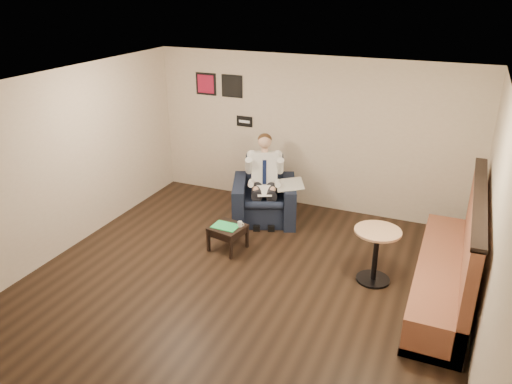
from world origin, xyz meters
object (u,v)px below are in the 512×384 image
at_px(side_table, 228,238).
at_px(smartphone, 235,224).
at_px(armchair, 264,192).
at_px(green_folder, 226,226).
at_px(banquette, 448,246).
at_px(coffee_mug, 240,224).
at_px(cafe_table, 375,256).
at_px(seated_man, 264,184).

distance_m(side_table, smartphone, 0.25).
bearing_deg(armchair, smartphone, -113.78).
height_order(green_folder, banquette, banquette).
distance_m(coffee_mug, smartphone, 0.13).
xyz_separation_m(side_table, green_folder, (-0.03, -0.01, 0.21)).
relative_size(armchair, cafe_table, 1.35).
relative_size(green_folder, cafe_table, 0.50).
relative_size(seated_man, cafe_table, 1.79).
relative_size(armchair, seated_man, 0.75).
height_order(armchair, coffee_mug, armchair).
height_order(seated_man, green_folder, seated_man).
distance_m(coffee_mug, cafe_table, 2.13).
height_order(armchair, cafe_table, armchair).
bearing_deg(seated_man, cafe_table, -49.42).
bearing_deg(armchair, coffee_mug, -108.44).
distance_m(green_folder, banquette, 3.27).
bearing_deg(smartphone, cafe_table, 17.21).
bearing_deg(cafe_table, armchair, 150.28).
xyz_separation_m(armchair, smartphone, (-0.04, -1.12, -0.12)).
bearing_deg(smartphone, coffee_mug, -7.10).
height_order(coffee_mug, smartphone, coffee_mug).
distance_m(seated_man, cafe_table, 2.45).
relative_size(side_table, banquette, 0.17).
distance_m(armchair, seated_man, 0.24).
relative_size(coffee_mug, smartphone, 0.68).
height_order(seated_man, banquette, banquette).
bearing_deg(coffee_mug, smartphone, 152.28).
bearing_deg(side_table, smartphone, 62.03).
distance_m(armchair, banquette, 3.36).
bearing_deg(cafe_table, seated_man, 152.30).
bearing_deg(smartphone, banquette, 18.43).
bearing_deg(side_table, green_folder, -156.93).
distance_m(side_table, banquette, 3.27).
distance_m(armchair, green_folder, 1.28).
bearing_deg(cafe_table, smartphone, 176.59).
height_order(banquette, cafe_table, banquette).
xyz_separation_m(armchair, cafe_table, (2.20, -1.26, -0.12)).
relative_size(side_table, coffee_mug, 5.79).
bearing_deg(cafe_table, green_folder, -179.70).
height_order(armchair, side_table, armchair).
xyz_separation_m(side_table, coffee_mug, (0.18, 0.08, 0.24)).
bearing_deg(armchair, cafe_table, -51.45).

